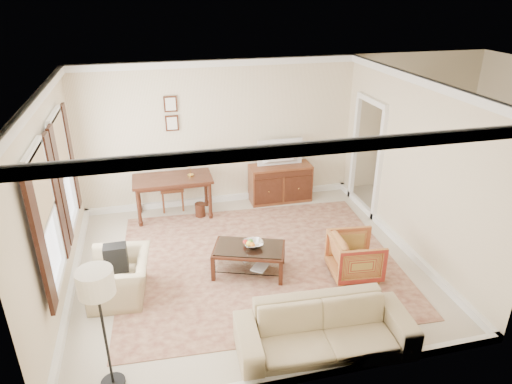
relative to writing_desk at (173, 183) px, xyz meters
name	(u,v)px	position (x,y,z in m)	size (l,w,h in m)	color
room_shell	(247,117)	(1.02, -2.03, 1.77)	(5.51, 5.01, 2.91)	beige
annex_bedroom	(450,190)	(5.51, -0.88, -0.37)	(3.00, 2.70, 2.90)	beige
window_front	(46,219)	(-1.68, -2.73, 0.84)	(0.12, 1.56, 1.80)	#CCB284
window_rear	(64,171)	(-1.68, -1.13, 0.84)	(0.12, 1.56, 1.80)	#CCB284
doorway	(366,158)	(3.73, -0.53, 0.37)	(0.10, 1.12, 2.25)	white
rug	(258,261)	(1.20, -1.98, -0.70)	(4.43, 3.80, 0.01)	#5D251F
writing_desk	(173,183)	(0.00, 0.00, 0.00)	(1.49, 0.74, 0.81)	#401D12
desk_chair	(171,184)	(-0.02, 0.35, -0.18)	(0.45, 0.45, 1.05)	brown
desk_lamp	(190,164)	(0.35, 0.00, 0.36)	(0.32, 0.32, 0.50)	silver
framed_prints	(171,113)	(0.10, 0.44, 1.23)	(0.25, 0.04, 0.68)	#401D12
sideboard	(280,183)	(2.21, 0.20, -0.31)	(1.27, 0.49, 0.78)	brown
tv	(281,145)	(2.21, 0.18, 0.52)	(0.89, 0.51, 0.12)	black
coffee_table	(249,253)	(0.98, -2.23, -0.35)	(1.24, 0.97, 0.46)	#401D12
fruit_bowl	(254,243)	(1.06, -2.22, -0.19)	(0.42, 0.42, 0.10)	silver
book_a	(240,259)	(0.87, -2.09, -0.52)	(0.28, 0.04, 0.38)	brown
book_b	(254,265)	(1.04, -2.32, -0.53)	(0.28, 0.03, 0.38)	brown
striped_armchair	(355,254)	(2.56, -2.70, -0.33)	(0.73, 0.69, 0.76)	maroon
club_armchair	(119,271)	(-0.96, -2.37, -0.28)	(0.97, 0.63, 0.85)	tan
backpack	(115,255)	(-0.98, -2.31, -0.04)	(0.32, 0.22, 0.40)	black
sofa	(325,323)	(1.51, -4.10, -0.28)	(2.16, 0.63, 0.85)	tan
floor_lamp	(97,291)	(-1.03, -4.03, 0.59)	(0.38, 0.38, 1.55)	black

